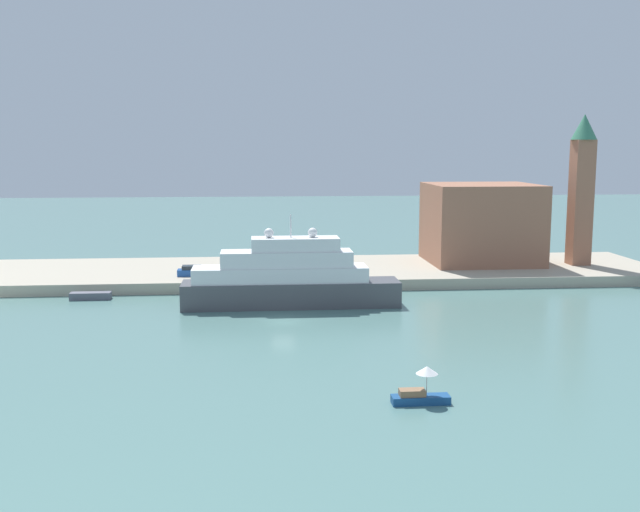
{
  "coord_description": "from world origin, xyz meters",
  "views": [
    {
      "loc": [
        -2.84,
        -78.26,
        18.82
      ],
      "look_at": [
        4.49,
        6.0,
        6.23
      ],
      "focal_mm": 41.74,
      "sensor_mm": 36.0,
      "label": 1
    }
  ],
  "objects": [
    {
      "name": "small_motorboat",
      "position": [
        9.1,
        -26.57,
        0.99
      ],
      "size": [
        4.3,
        1.62,
        2.83
      ],
      "color": "navy",
      "rests_on": "ground"
    },
    {
      "name": "parked_car",
      "position": [
        -11.38,
        21.41,
        2.08
      ],
      "size": [
        4.11,
        1.82,
        1.39
      ],
      "color": "#1E4C99",
      "rests_on": "quay_dock"
    },
    {
      "name": "bell_tower",
      "position": [
        44.48,
        26.39,
        13.33
      ],
      "size": [
        3.66,
        3.66,
        21.83
      ],
      "color": "#9E664C",
      "rests_on": "quay_dock"
    },
    {
      "name": "large_yacht",
      "position": [
        0.89,
        7.83,
        3.24
      ],
      "size": [
        25.56,
        4.87,
        10.89
      ],
      "color": "#4C4C51",
      "rests_on": "ground"
    },
    {
      "name": "quay_dock",
      "position": [
        0.0,
        27.17,
        0.74
      ],
      "size": [
        110.0,
        22.33,
        1.47
      ],
      "primitive_type": "cube",
      "color": "#ADA38E",
      "rests_on": "ground"
    },
    {
      "name": "mooring_bollard",
      "position": [
        6.74,
        17.68,
        1.81
      ],
      "size": [
        0.36,
        0.36,
        0.67
      ],
      "primitive_type": "cylinder",
      "color": "black",
      "rests_on": "quay_dock"
    },
    {
      "name": "work_barge",
      "position": [
        -23.28,
        13.85,
        0.44
      ],
      "size": [
        4.93,
        1.45,
        0.89
      ],
      "primitive_type": "cube",
      "color": "#595966",
      "rests_on": "ground"
    },
    {
      "name": "ground",
      "position": [
        0.0,
        0.0,
        0.0
      ],
      "size": [
        400.0,
        400.0,
        0.0
      ],
      "primitive_type": "plane",
      "color": "slate"
    },
    {
      "name": "person_figure",
      "position": [
        -6.77,
        23.77,
        2.24
      ],
      "size": [
        0.36,
        0.36,
        1.66
      ],
      "color": "#4C4C4C",
      "rests_on": "quay_dock"
    },
    {
      "name": "harbor_building",
      "position": [
        30.76,
        29.7,
        7.33
      ],
      "size": [
        15.69,
        14.25,
        11.71
      ],
      "primitive_type": "cube",
      "color": "#9E664C",
      "rests_on": "quay_dock"
    }
  ]
}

